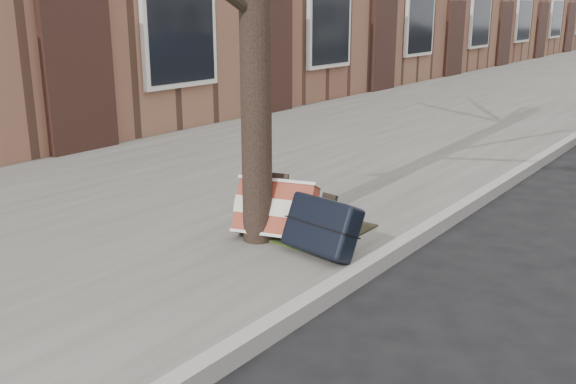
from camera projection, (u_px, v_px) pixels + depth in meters
The scene contains 4 objects.
near_sidewalk at pixel (554, 80), 17.04m from camera, with size 5.00×70.00×0.12m, color slate.
dirt_patch at pixel (309, 229), 5.42m from camera, with size 0.85×0.85×0.01m, color black.
suitcase_red at pixel (276, 209), 5.16m from camera, with size 0.64×0.18×0.46m, color maroon.
suitcase_navy at pixel (322, 226), 4.82m from camera, with size 0.59×0.19×0.42m, color black.
Camera 1 is at (0.92, -3.01, 1.93)m, focal length 40.00 mm.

